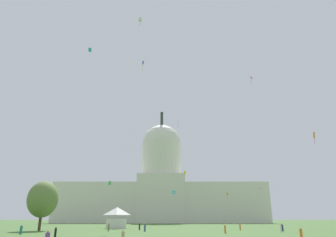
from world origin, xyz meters
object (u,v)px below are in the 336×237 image
Objects in this scene: tree_west_mid at (42,199)px; kite_yellow_low at (184,173)px; person_navy_deep_crowd at (281,228)px; kite_orange_mid at (313,136)px; person_orange_mid_right at (239,227)px; kite_green_low at (109,183)px; person_olive_lawn_far_right at (108,227)px; person_orange_front_left at (300,234)px; person_teal_back_center at (20,230)px; person_denim_back_left at (144,228)px; person_white_near_tent at (280,228)px; kite_white_high at (139,19)px; capitol_building at (160,190)px; kite_cyan_low at (173,192)px; kite_turquoise_high at (89,50)px; person_black_front_center at (54,233)px; kite_blue_high at (142,64)px; kite_gold_low at (226,194)px; kite_pink_high at (251,78)px; person_black_mid_center at (139,227)px; person_orange_edge_east at (224,229)px; event_tent at (116,218)px; kite_red_low at (261,189)px.

kite_yellow_low reaches higher than tree_west_mid.
kite_orange_mid is at bearing -89.63° from person_navy_deep_crowd.
kite_green_low is at bearing 170.70° from person_orange_mid_right.
person_olive_lawn_far_right reaches higher than person_orange_front_left.
person_teal_back_center is 57.71m from kite_green_low.
person_olive_lawn_far_right is 0.99× the size of person_denim_back_left.
kite_white_high reaches higher than person_white_near_tent.
capitol_building is at bearing 155.98° from kite_green_low.
person_olive_lawn_far_right is at bearing 84.93° from person_denim_back_left.
kite_cyan_low is 64.28m from kite_turquoise_high.
person_black_front_center is 69.71m from kite_green_low.
kite_blue_high is at bearing -172.23° from person_black_front_center.
tree_west_mid is 57.32m from person_navy_deep_crowd.
person_orange_front_left is at bearing -134.67° from person_denim_back_left.
kite_blue_high is 74.04m from kite_gold_low.
kite_gold_low is at bearing 59.56° from person_navy_deep_crowd.
kite_yellow_low is 1.08× the size of kite_pink_high.
person_white_near_tent is (54.64, -6.48, -6.45)m from tree_west_mid.
kite_orange_mid reaches higher than kite_yellow_low.
capitol_building is at bearing -135.00° from person_black_mid_center.
person_orange_edge_east is (38.95, 4.17, 0.03)m from person_teal_back_center.
kite_gold_low is 91.28m from kite_white_high.
kite_orange_mid is at bearing -41.26° from kite_white_high.
kite_green_low is (-54.40, 51.27, -4.70)m from kite_orange_mid.
person_navy_deep_crowd is 0.56× the size of kite_gold_low.
capitol_building reaches higher than event_tent.
tree_west_mid is 60.25m from kite_cyan_low.
kite_blue_high is (7.43, 50.61, 55.82)m from person_black_front_center.
person_black_front_center is at bearing -177.57° from person_navy_deep_crowd.
kite_gold_low is (41.79, 71.54, 12.84)m from person_olive_lawn_far_right.
kite_white_high is at bearing -143.09° from kite_pink_high.
person_teal_back_center is 0.63× the size of kite_cyan_low.
kite_yellow_low is (19.58, 30.18, 16.68)m from person_olive_lawn_far_right.
kite_red_low is at bearing -92.19° from kite_turquoise_high.
person_black_mid_center is 1.02× the size of person_orange_front_left.
capitol_building is 105.61m from kite_pink_high.
person_denim_back_left is (-1.24, -111.53, -17.89)m from capitol_building.
kite_cyan_low reaches higher than person_white_near_tent.
person_olive_lawn_far_right is 0.61× the size of kite_white_high.
kite_red_low reaches higher than person_white_near_tent.
event_tent is at bearing 31.03° from person_denim_back_left.
kite_white_high reaches higher than kite_blue_high.
person_olive_lawn_far_right is at bearing 161.46° from kite_white_high.
kite_blue_high is (4.56, 24.11, 55.80)m from person_olive_lawn_far_right.
capitol_building is 44.80× the size of kite_pink_high.
person_white_near_tent is 0.98× the size of person_orange_front_left.
kite_turquoise_high is (-3.65, -28.89, 40.00)m from kite_green_low.
person_orange_mid_right is at bearing 102.84° from kite_gold_low.
event_tent is 44.15m from person_black_front_center.
person_white_near_tent is 67.43m from kite_green_low.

